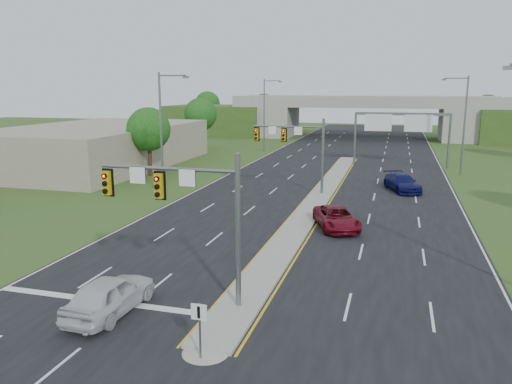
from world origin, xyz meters
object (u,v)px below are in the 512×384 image
Objects in this scene: car_white at (110,295)px; signal_mast_near at (188,203)px; overpass at (364,120)px; car_far_a at (337,218)px; sign_gantry at (400,124)px; keep_right_sign at (199,322)px; signal_mast_far at (298,143)px; car_far_b at (402,183)px.

signal_mast_near is at bearing -145.07° from car_white.
car_white is (-5.24, -82.00, -2.68)m from overpass.
sign_gantry is at bearing 61.57° from car_far_a.
car_far_a is (7.88, 16.21, -0.11)m from car_white.
signal_mast_far is at bearing 94.39° from keep_right_sign.
signal_mast_far is at bearing 93.65° from car_far_a.
car_far_a is 15.35m from car_far_b.
signal_mast_far is at bearing -178.05° from car_far_b.
signal_mast_near is 25.00m from signal_mast_far.
keep_right_sign is at bearing -122.99° from car_far_b.
overpass reaches higher than keep_right_sign.
car_white is at bearing -93.66° from overpass.
signal_mast_near is 15.61m from car_far_a.
signal_mast_far is 10.90m from car_far_b.
signal_mast_far is 0.09× the size of overpass.
keep_right_sign is at bearing -63.06° from signal_mast_near.
car_far_a is at bearing -87.70° from overpass.
car_far_b is (9.37, 28.97, -3.91)m from signal_mast_near.
sign_gantry is 2.15× the size of car_far_a.
overpass is 14.55× the size of car_far_b.
car_far_a is at bearing -113.92° from car_white.
car_far_b is (7.11, 33.42, -0.70)m from keep_right_sign.
car_white is 33.27m from car_far_b.
sign_gantry is 16.63m from car_far_b.
car_far_b is (0.42, -16.03, -4.42)m from sign_gantry.
signal_mast_far is 55.13m from overpass.
overpass is at bearing -91.64° from car_white.
car_white is at bearing -96.31° from signal_mast_far.
signal_mast_near reaches higher than sign_gantry.
car_far_b is at bearing -88.49° from sign_gantry.
overpass is (-6.68, 35.08, -1.69)m from sign_gantry.
signal_mast_far is at bearing 90.00° from signal_mast_near.
car_far_a is (-4.04, -30.71, -4.47)m from sign_gantry.
sign_gantry is (8.95, 19.99, 0.51)m from signal_mast_far.
signal_mast_near is 0.09× the size of overpass.
overpass is at bearing 71.36° from car_far_a.
signal_mast_far is at bearing -92.35° from overpass.
car_far_a is at bearing 71.04° from signal_mast_near.
sign_gantry is 2.30× the size of car_white.
keep_right_sign is at bearing -85.61° from signal_mast_far.
signal_mast_near is 45.88m from sign_gantry.
signal_mast_far is 12.44m from car_far_a.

